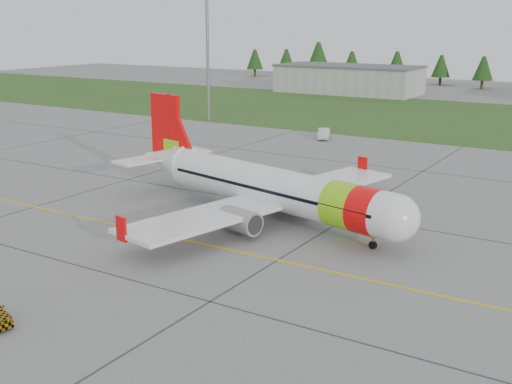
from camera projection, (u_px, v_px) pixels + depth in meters
The scene contains 8 objects.
ground at pixel (89, 268), 42.81m from camera, with size 320.00×320.00×0.00m, color gray.
aircraft at pixel (269, 188), 52.94m from camera, with size 30.48×28.59×9.35m.
service_van at pixel (324, 123), 89.76m from camera, with size 1.55×1.47×4.46m, color silver.
grass_strip at pixel (442, 118), 110.17m from camera, with size 320.00×50.00×0.03m, color #30561E.
taxi_guideline at pixel (165, 236), 49.38m from camera, with size 120.00×0.25×0.02m, color gold.
hangar_west at pixel (348, 80), 147.68m from camera, with size 32.00×14.00×6.00m, color #A8A8A3.
floodlight_mast at pixel (208, 60), 104.18m from camera, with size 0.50×0.50×20.00m, color slate.
treeline at pixel (510, 69), 154.89m from camera, with size 160.00×8.00×10.00m, color #1C3F14, non-canonical shape.
Camera 1 is at (30.63, -28.15, 15.94)m, focal length 45.00 mm.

